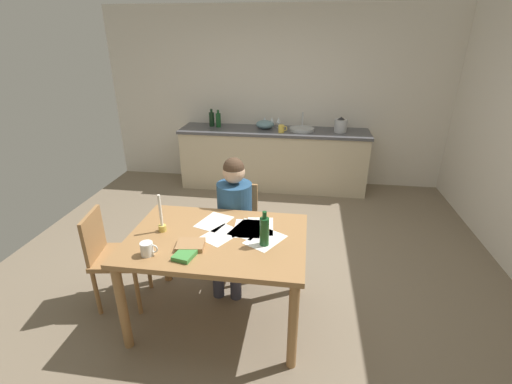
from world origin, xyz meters
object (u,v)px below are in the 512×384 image
book_cookery (188,252)px  wine_glass_by_kettle (272,120)px  dining_table (217,249)px  person_seated (233,214)px  wine_bottle_on_table (264,231)px  coffee_mug (147,249)px  book_magazine (190,245)px  stovetop_kettle (341,125)px  teacup_on_counter (282,129)px  candlestick (162,221)px  sink_unit (302,129)px  wine_glass_near_sink (278,120)px  chair_side_empty (112,254)px  chair_at_table (237,225)px  bottle_oil (212,119)px  wine_glass_back_left (265,120)px  mixing_bowl (265,124)px  bottle_vinegar (218,120)px

book_cookery → wine_glass_by_kettle: 3.33m
dining_table → person_seated: 0.56m
wine_bottle_on_table → coffee_mug: bearing=-162.4°
coffee_mug → book_magazine: (0.26, 0.14, -0.03)m
stovetop_kettle → teacup_on_counter: size_ratio=1.73×
candlestick → sink_unit: 3.05m
wine_glass_by_kettle → wine_glass_near_sink: bearing=0.0°
chair_side_empty → candlestick: size_ratio=2.79×
chair_at_table → teacup_on_counter: size_ratio=6.86×
dining_table → teacup_on_counter: bearing=84.4°
chair_at_table → stovetop_kettle: size_ratio=3.95×
coffee_mug → candlestick: candlestick is taller
coffee_mug → bottle_oil: bottle_oil is taller
candlestick → wine_glass_back_left: size_ratio=2.01×
dining_table → mixing_bowl: bearing=89.9°
stovetop_kettle → book_cookery: bearing=-111.5°
wine_glass_by_kettle → candlestick: bearing=-100.0°
wine_glass_back_left → chair_at_table: bearing=-89.4°
wine_bottle_on_table → sink_unit: bearing=86.5°
candlestick → wine_glass_back_left: 3.06m
chair_at_table → wine_glass_back_left: 2.40m
book_cookery → sink_unit: size_ratio=0.64×
candlestick → wine_bottle_on_table: (0.81, -0.08, 0.03)m
person_seated → stovetop_kettle: (1.10, 2.34, 0.32)m
book_cookery → stovetop_kettle: stovetop_kettle is taller
stovetop_kettle → wine_glass_by_kettle: bearing=171.5°
candlestick → book_magazine: candlestick is taller
coffee_mug → wine_glass_by_kettle: wine_glass_by_kettle is taller
wine_glass_by_kettle → wine_glass_back_left: 0.11m
book_cookery → wine_glass_near_sink: size_ratio=1.49×
chair_at_table → bottle_vinegar: bottle_vinegar is taller
chair_at_table → person_seated: 0.24m
sink_unit → wine_glass_near_sink: size_ratio=2.34×
bottle_vinegar → stovetop_kettle: size_ratio=1.17×
mixing_bowl → wine_glass_back_left: (-0.02, 0.09, 0.05)m
wine_bottle_on_table → wine_glass_near_sink: 3.12m
candlestick → book_cookery: candlestick is taller
wine_glass_by_kettle → mixing_bowl: bearing=-134.9°
person_seated → teacup_on_counter: size_ratio=9.42×
book_magazine → bottle_oil: (-0.67, 3.16, 0.23)m
chair_at_table → stovetop_kettle: (1.09, 2.19, 0.51)m
chair_side_empty → bottle_oil: size_ratio=3.29×
dining_table → wine_bottle_on_table: size_ratio=5.02×
sink_unit → bottle_vinegar: bottle_vinegar is taller
dining_table → wine_glass_by_kettle: 3.08m
sink_unit → stovetop_kettle: size_ratio=1.64×
candlestick → stovetop_kettle: bearing=61.8°
bottle_vinegar → wine_glass_near_sink: size_ratio=1.67×
chair_at_table → wine_bottle_on_table: 0.93m
person_seated → wine_glass_by_kettle: 2.52m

